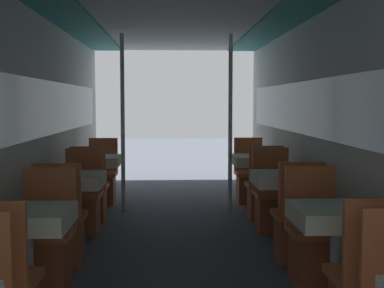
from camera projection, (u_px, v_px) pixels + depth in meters
The scene contains 20 objects.
wall_left at pixel (10, 132), 4.44m from camera, with size 0.05×9.94×2.30m.
wall_right at pixel (346, 131), 4.56m from camera, with size 0.05×9.94×2.30m.
dining_table_left_1 at pixel (25, 225), 3.51m from camera, with size 0.59×0.59×0.72m.
chair_left_far_1 at pixel (46, 251), 4.10m from camera, with size 0.41×0.41×0.91m.
dining_table_left_2 at pixel (73, 185), 5.21m from camera, with size 0.59×0.59×0.72m.
chair_left_near_2 at pixel (61, 232), 4.67m from camera, with size 0.41×0.41×0.91m.
chair_left_far_2 at pixel (83, 207), 5.80m from camera, with size 0.41×0.41×0.91m.
dining_table_left_3 at pixel (97, 164), 6.91m from camera, with size 0.59×0.59×0.72m.
chair_left_near_3 at pixel (90, 198), 6.38m from camera, with size 0.41×0.41×0.91m.
chair_left_far_3 at pixel (102, 183), 7.50m from camera, with size 0.41×0.41×0.91m.
support_pole_left_3 at pixel (123, 123), 6.89m from camera, with size 0.05×0.05×2.30m.
dining_table_right_1 at pixel (338, 222), 3.59m from camera, with size 0.59×0.59×0.72m.
chair_right_far_1 at pixel (314, 248), 4.18m from camera, with size 0.41×0.41×0.91m.
dining_table_right_2 at pixel (284, 183), 5.30m from camera, with size 0.59×0.59×0.72m.
chair_right_near_2 at pixel (297, 230), 4.76m from camera, with size 0.41×0.41×0.91m.
chair_right_far_2 at pixel (273, 206), 5.88m from camera, with size 0.41×0.41×0.91m.
dining_table_right_3 at pixel (256, 164), 7.00m from camera, with size 0.59×0.59×0.72m.
chair_right_near_3 at pixel (263, 196), 6.46m from camera, with size 0.41×0.41×0.91m.
chair_right_far_3 at pixel (249, 182), 7.59m from camera, with size 0.41×0.41×0.91m.
support_pole_right_3 at pixel (230, 123), 6.94m from camera, with size 0.05×0.05×2.30m.
Camera 1 is at (-0.09, -0.93, 1.42)m, focal length 50.00 mm.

